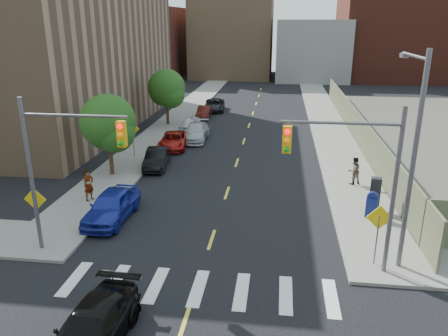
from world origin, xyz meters
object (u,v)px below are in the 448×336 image
(parked_car_blue, at_px, (112,206))
(mailbox, at_px, (372,205))
(parked_car_white, at_px, (190,123))
(pedestrian_west, at_px, (89,185))
(payphone, at_px, (375,194))
(parked_car_grey, at_px, (214,105))
(parked_car_red, at_px, (174,140))
(parked_car_silver, at_px, (196,132))
(black_sedan, at_px, (91,330))
(pedestrian_east, at_px, (354,171))
(parked_car_maroon, at_px, (204,112))
(parked_car_black, at_px, (157,158))

(parked_car_blue, relative_size, mailbox, 3.31)
(parked_car_white, height_order, pedestrian_west, pedestrian_west)
(payphone, bearing_deg, parked_car_blue, -156.83)
(mailbox, xyz_separation_m, pedestrian_west, (-15.55, 0.24, 0.25))
(parked_car_white, bearing_deg, parked_car_grey, 88.19)
(parked_car_red, relative_size, parked_car_silver, 0.93)
(black_sedan, bearing_deg, pedestrian_west, 117.06)
(pedestrian_west, bearing_deg, parked_car_grey, 18.32)
(parked_car_blue, height_order, parked_car_white, parked_car_blue)
(parked_car_silver, height_order, pedestrian_west, pedestrian_west)
(mailbox, height_order, pedestrian_east, pedestrian_east)
(payphone, bearing_deg, pedestrian_west, -165.43)
(black_sedan, bearing_deg, parked_car_maroon, 96.99)
(parked_car_red, distance_m, parked_car_silver, 2.96)
(parked_car_red, height_order, parked_car_maroon, parked_car_red)
(parked_car_white, xyz_separation_m, pedestrian_west, (-2.12, -17.98, 0.46))
(parked_car_white, bearing_deg, pedestrian_east, -41.11)
(parked_car_grey, bearing_deg, payphone, -69.69)
(parked_car_red, relative_size, payphone, 2.48)
(parked_car_red, distance_m, pedestrian_east, 14.99)
(parked_car_blue, bearing_deg, pedestrian_east, 28.44)
(pedestrian_west, relative_size, pedestrian_east, 1.07)
(parked_car_red, bearing_deg, payphone, -43.38)
(parked_car_blue, xyz_separation_m, mailbox, (13.43, 1.76, 0.04))
(black_sedan, distance_m, pedestrian_east, 18.93)
(payphone, bearing_deg, parked_car_white, 140.58)
(parked_car_silver, bearing_deg, black_sedan, -88.39)
(payphone, distance_m, pedestrian_east, 3.97)
(parked_car_red, distance_m, black_sedan, 23.04)
(parked_car_white, xyz_separation_m, pedestrian_east, (13.24, -13.36, 0.41))
(parked_car_maroon, bearing_deg, parked_car_white, -97.29)
(parked_car_blue, bearing_deg, parked_car_maroon, 90.72)
(parked_car_red, xyz_separation_m, pedestrian_east, (13.24, -7.01, 0.38))
(parked_car_red, bearing_deg, black_sedan, -87.65)
(parked_car_grey, relative_size, black_sedan, 1.00)
(black_sedan, relative_size, mailbox, 3.43)
(payphone, bearing_deg, parked_car_grey, 127.68)
(parked_car_red, distance_m, parked_car_maroon, 11.66)
(parked_car_grey, bearing_deg, parked_car_white, -101.21)
(parked_car_blue, distance_m, parked_car_maroon, 25.30)
(parked_car_silver, relative_size, parked_car_maroon, 1.31)
(parked_car_red, relative_size, pedestrian_east, 2.65)
(parked_car_white, height_order, mailbox, mailbox)
(parked_car_maroon, distance_m, pedestrian_east, 22.60)
(parked_car_black, relative_size, pedestrian_east, 2.37)
(parked_car_black, distance_m, mailbox, 15.09)
(mailbox, bearing_deg, parked_car_silver, 145.89)
(parked_car_red, xyz_separation_m, parked_car_silver, (1.30, 2.66, 0.08))
(mailbox, distance_m, payphone, 1.01)
(parked_car_white, distance_m, parked_car_grey, 9.44)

